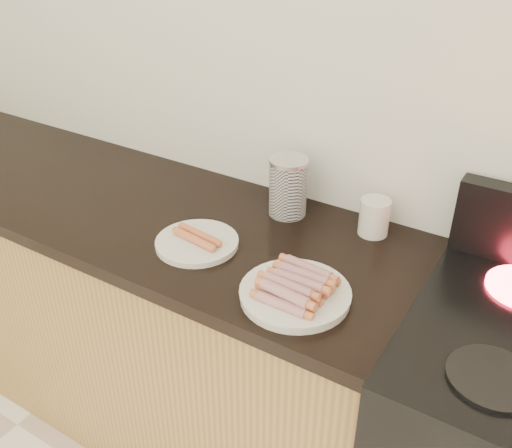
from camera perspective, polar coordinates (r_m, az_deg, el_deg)
The scene contains 10 objects.
wall_back at distance 1.62m, azimuth 7.63°, elevation 14.61°, with size 4.00×0.04×2.60m, color silver.
cabinet_base at distance 2.18m, azimuth -14.70°, elevation -7.42°, with size 2.20×0.59×0.86m, color olive.
counter_slab at distance 1.95m, azimuth -16.42°, elevation 3.06°, with size 2.20×0.62×0.04m, color black.
burner_near_left at distance 1.25m, azimuth 22.58°, elevation -14.00°, with size 0.18×0.18×0.01m, color black.
main_plate at distance 1.37m, azimuth 3.92°, elevation -7.12°, with size 0.26×0.26×0.02m, color white.
side_plate at distance 1.56m, azimuth -5.92°, elevation -1.86°, with size 0.23×0.23×0.02m, color white.
hotdog_pile at distance 1.35m, azimuth 3.97°, elevation -6.03°, with size 0.13×0.18×0.05m.
plain_sausages at distance 1.55m, azimuth -5.95°, elevation -1.27°, with size 0.14×0.07×0.02m.
canister at distance 1.67m, azimuth 3.23°, elevation 3.75°, with size 0.11×0.11×0.18m.
mug at distance 1.62m, azimuth 11.74°, elevation 0.70°, with size 0.08×0.08×0.11m, color white.
Camera 1 is at (0.64, 0.58, 1.75)m, focal length 40.00 mm.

